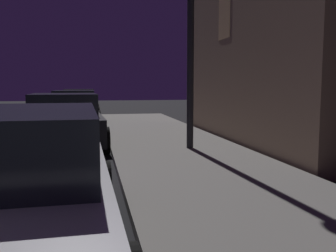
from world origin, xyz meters
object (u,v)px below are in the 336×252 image
object	(u,v)px
car_green	(75,107)
car_yellow_cab	(79,102)
car_silver	(12,188)
car_black	(65,121)

from	to	relation	value
car_green	car_yellow_cab	distance (m)	5.53
car_silver	car_black	world-z (taller)	same
car_yellow_cab	car_silver	bearing A→B (deg)	-90.00
car_green	car_black	bearing A→B (deg)	-89.98
car_silver	car_yellow_cab	world-z (taller)	same
car_silver	car_black	xyz separation A→B (m)	(0.00, 6.77, -0.01)
car_silver	car_yellow_cab	xyz separation A→B (m)	(0.00, 18.42, -0.00)
car_black	car_green	size ratio (longest dim) A/B	1.06
car_silver	car_yellow_cab	bearing A→B (deg)	90.00
car_black	car_yellow_cab	bearing A→B (deg)	90.01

